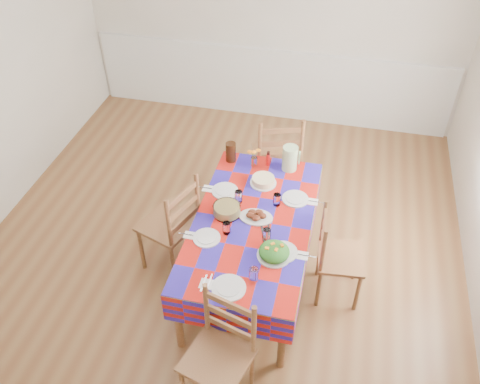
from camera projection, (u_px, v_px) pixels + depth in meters
name	position (u px, v px, depth m)	size (l,w,h in m)	color
room	(215.00, 133.00, 3.94)	(4.58, 5.08, 2.78)	brown
wainscot	(270.00, 82.00, 6.34)	(4.41, 0.06, 0.92)	silver
dining_table	(253.00, 227.00, 4.19)	(0.96, 1.78, 0.69)	brown
setting_near_head	(237.00, 283.00, 3.62)	(0.41, 0.27, 0.12)	silver
setting_left_near	(213.00, 234.00, 3.99)	(0.40, 0.24, 0.11)	silver
setting_left_far	(229.00, 193.00, 4.37)	(0.43, 0.25, 0.11)	silver
setting_right_near	(277.00, 246.00, 3.90)	(0.43, 0.25, 0.11)	silver
setting_right_far	(289.00, 199.00, 4.31)	(0.43, 0.25, 0.11)	silver
meat_platter	(256.00, 216.00, 4.15)	(0.28, 0.20, 0.05)	silver
salad_platter	(274.00, 252.00, 3.82)	(0.26, 0.26, 0.11)	silver
pasta_bowl	(227.00, 210.00, 4.18)	(0.23, 0.23, 0.08)	white
cake	(263.00, 181.00, 4.48)	(0.24, 0.24, 0.07)	silver
serving_utensils	(265.00, 231.00, 4.05)	(0.12, 0.27, 0.01)	black
flower_vase	(254.00, 159.00, 4.64)	(0.12, 0.10, 0.19)	white
hot_sauce	(268.00, 158.00, 4.66)	(0.04, 0.04, 0.15)	red
green_pitcher	(290.00, 158.00, 4.59)	(0.14, 0.14, 0.24)	#AAD193
tea_pitcher	(231.00, 152.00, 4.70)	(0.10, 0.10, 0.19)	black
name_card	(224.00, 302.00, 3.51)	(0.08, 0.03, 0.02)	silver
chair_near	(220.00, 355.00, 3.46)	(0.52, 0.51, 0.96)	brown
chair_far	(277.00, 159.00, 5.07)	(0.58, 0.56, 1.05)	brown
chair_left	(172.00, 226.00, 4.38)	(0.55, 0.56, 1.01)	brown
chair_right	(336.00, 257.00, 4.18)	(0.41, 0.43, 0.89)	brown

